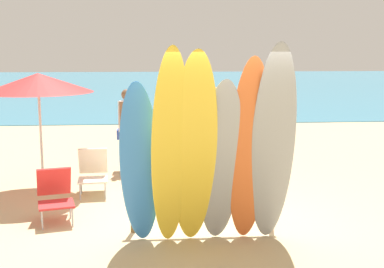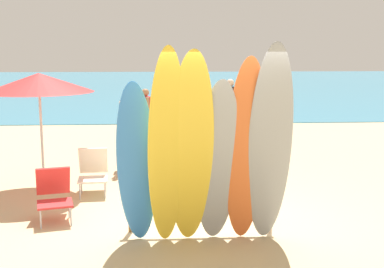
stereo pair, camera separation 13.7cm
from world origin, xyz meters
name	(u,v)px [view 2 (the right image)]	position (x,y,z in m)	size (l,w,h in m)	color
ground	(175,111)	(0.00, 14.00, 0.00)	(60.00, 60.00, 0.00)	tan
ocean_water	(169,84)	(0.00, 30.15, 0.01)	(60.00, 40.00, 0.02)	teal
surfboard_rack	(201,192)	(0.00, 0.00, 0.56)	(2.08, 0.07, 0.75)	brown
surfboard_blue_0	(136,164)	(-0.86, -0.48, 1.08)	(0.51, 0.08, 2.19)	#337AD1
surfboard_yellow_1	(167,151)	(-0.48, -0.68, 1.29)	(0.47, 0.06, 2.67)	yellow
surfboard_yellow_2	(191,152)	(-0.18, -0.65, 1.27)	(0.57, 0.07, 2.63)	yellow
surfboard_grey_3	(217,163)	(0.17, -0.56, 1.10)	(0.55, 0.06, 2.26)	#999EA3
surfboard_orange_4	(246,153)	(0.52, -0.58, 1.23)	(0.51, 0.07, 2.53)	orange
surfboard_grey_5	(270,147)	(0.81, -0.65, 1.32)	(0.55, 0.07, 2.71)	#999EA3
beachgoer_near_rack	(129,123)	(-1.23, 3.75, 0.99)	(0.44, 0.61, 1.71)	brown
beachgoer_strolling	(146,112)	(-0.97, 6.59, 0.86)	(0.39, 0.55, 1.50)	#9E704C
beachgoer_by_water	(220,139)	(0.53, 2.26, 0.90)	(0.59, 0.25, 1.57)	tan
beachgoer_midbeach	(230,102)	(1.51, 8.08, 0.95)	(0.49, 0.46, 1.66)	beige
beachgoer_photographing	(219,113)	(0.92, 5.90, 0.91)	(0.53, 0.38, 1.58)	#9E704C
beach_chair_red	(93,170)	(-1.76, 1.96, 0.43)	(0.56, 0.75, 0.81)	#B7B7BC
beach_chair_blue	(54,192)	(-2.16, 0.61, 0.42)	(0.67, 0.85, 0.79)	#B7B7BC
beach_umbrella	(39,83)	(-2.69, 2.25, 1.95)	(1.92, 1.92, 2.12)	silver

